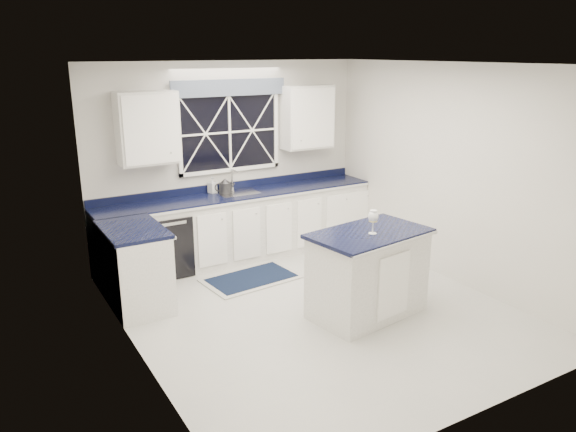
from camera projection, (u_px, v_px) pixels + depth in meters
ground at (316, 310)px, 6.37m from camera, size 4.50×4.50×0.00m
back_wall at (229, 160)px, 7.84m from camera, size 4.00×0.10×2.70m
base_cabinets at (223, 234)px, 7.55m from camera, size 3.99×1.60×0.90m
countertop at (239, 195)px, 7.72m from camera, size 3.98×0.64×0.04m
dishwasher at (164, 243)px, 7.33m from camera, size 0.60×0.58×0.82m
window at (229, 126)px, 7.67m from camera, size 1.65×0.09×1.26m
upper_cabinets at (233, 122)px, 7.55m from camera, size 3.10×0.34×0.90m
faucet at (233, 179)px, 7.83m from camera, size 0.05×0.20×0.30m
island at (368, 273)px, 6.15m from camera, size 1.39×0.96×0.96m
rug at (251, 278)px, 7.22m from camera, size 1.26×0.84×0.02m
kettle at (225, 186)px, 7.71m from camera, size 0.27×0.22×0.20m
wine_glass at (373, 218)px, 5.89m from camera, size 0.11×0.11×0.26m
soap_bottle at (212, 185)px, 7.71m from camera, size 0.13×0.13×0.22m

